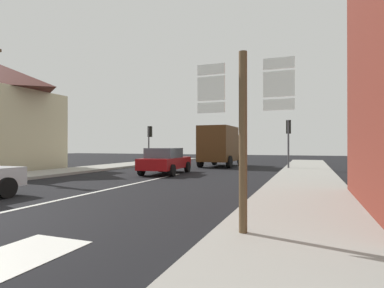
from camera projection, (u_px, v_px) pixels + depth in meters
ground_plane at (163, 177)px, 15.65m from camera, size 80.00×80.00×0.00m
sidewalk_right at (305, 187)px, 11.40m from camera, size 2.90×44.00×0.14m
sidewalk_left at (30, 175)px, 16.17m from camera, size 2.90×44.00×0.14m
lane_centre_stripe at (118, 187)px, 11.91m from camera, size 0.16×12.00×0.01m
lane_turn_arrow at (6, 260)px, 4.33m from camera, size 1.20×2.20×0.01m
sedan_far at (165, 161)px, 17.61m from camera, size 2.22×4.32×1.47m
delivery_truck at (220, 145)px, 23.85m from camera, size 2.57×5.04×3.05m
route_sign_post at (243, 128)px, 5.26m from camera, size 1.66×0.14×3.20m
traffic_light_far_left at (150, 136)px, 25.97m from camera, size 0.30×0.49×3.24m
traffic_light_far_right at (289, 133)px, 20.74m from camera, size 0.30×0.49×3.31m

